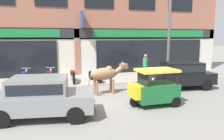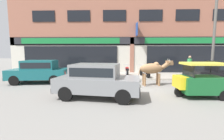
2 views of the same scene
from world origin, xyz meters
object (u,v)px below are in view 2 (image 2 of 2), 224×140
Objects in this scene: motorcycle_1 at (109,71)px; auto_rickshaw at (199,82)px; car_0 at (97,79)px; motorcycle_0 at (92,71)px; car_2 at (39,70)px; cow at (153,69)px; motorcycle_2 at (127,71)px; motorcycle_3 at (145,72)px; utility_pole at (214,39)px; pedestrian at (189,64)px.

auto_rickshaw is at bearing -49.72° from motorcycle_1.
motorcycle_0 is (-1.11, 5.24, -0.30)m from car_0.
motorcycle_0 is (3.03, 2.17, -0.30)m from car_2.
cow is 0.57× the size of car_0.
car_0 is 5.47m from motorcycle_2.
motorcycle_3 is (7.10, 1.98, -0.30)m from car_2.
cow is 5.38m from utility_pole.
utility_pole is (4.63, -0.58, 2.41)m from motorcycle_3.
motorcycle_0 is 1.38m from motorcycle_1.
motorcycle_2 is at bearing 175.14° from pedestrian.
utility_pole reaches higher than motorcycle_2.
motorcycle_1 is at bearing 136.00° from cow.
motorcycle_2 is 4.61m from pedestrian.
motorcycle_1 is at bearing 24.81° from car_2.
cow is at bearing 39.89° from car_0.
motorcycle_2 is at bearing 116.16° from cow.
motorcycle_2 is at bearing 119.07° from auto_rickshaw.
motorcycle_0 and motorcycle_2 have the same top height.
cow is 1.07× the size of auto_rickshaw.
car_2 is 0.67× the size of utility_pole.
car_2 is 2.08× the size of motorcycle_0.
utility_pole is at bearing -7.11° from motorcycle_3.
motorcycle_3 is at bearing 175.99° from pedestrian.
motorcycle_0 is 9.06m from utility_pole.
utility_pole reaches higher than car_2.
cow is 0.38× the size of utility_pole.
car_0 is 5.15m from car_2.
pedestrian is at bearing -4.01° from motorcycle_3.
car_0 reaches higher than motorcycle_1.
pedestrian reaches higher than motorcycle_1.
car_2 is at bearing -170.35° from pedestrian.
auto_rickshaw is at bearing -42.36° from motorcycle_0.
auto_rickshaw is (8.56, -2.87, -0.15)m from car_2.
motorcycle_0 is 0.32× the size of utility_pole.
cow is 1.34× the size of pedestrian.
car_2 is at bearing -155.19° from motorcycle_1.
car_2 reaches higher than motorcycle_1.
car_0 is at bearing -107.44° from motorcycle_2.
pedestrian is (1.77, 4.63, 0.45)m from auto_rickshaw.
utility_pole is at bearing 30.53° from car_0.
motorcycle_3 is (-1.47, 4.86, -0.15)m from auto_rickshaw.
auto_rickshaw is 5.74m from motorcycle_2.
motorcycle_3 is 1.12× the size of pedestrian.
pedestrian is (4.55, -0.39, 0.60)m from motorcycle_2.
motorcycle_0 is 7.34m from pedestrian.
motorcycle_1 is (0.27, 5.11, -0.30)m from car_0.
motorcycle_1 and motorcycle_3 have the same top height.
pedestrian is at bearing 165.92° from utility_pole.
utility_pole is (4.61, 1.99, 1.92)m from cow.
utility_pole is at bearing 23.31° from cow.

